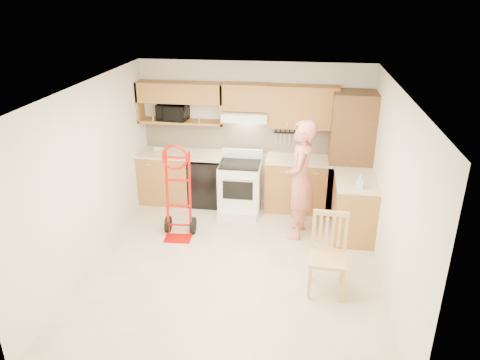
% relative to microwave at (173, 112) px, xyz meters
% --- Properties ---
extents(floor, '(4.00, 4.50, 0.02)m').
position_rel_microwave_xyz_m(floor, '(1.40, -2.08, -1.64)').
color(floor, beige).
rests_on(floor, ground).
extents(ceiling, '(4.00, 4.50, 0.02)m').
position_rel_microwave_xyz_m(ceiling, '(1.40, -2.08, 0.88)').
color(ceiling, white).
rests_on(ceiling, ground).
extents(wall_back, '(4.00, 0.02, 2.50)m').
position_rel_microwave_xyz_m(wall_back, '(1.40, 0.17, -0.38)').
color(wall_back, silver).
rests_on(wall_back, ground).
extents(wall_front, '(4.00, 0.02, 2.50)m').
position_rel_microwave_xyz_m(wall_front, '(1.40, -4.34, -0.38)').
color(wall_front, silver).
rests_on(wall_front, ground).
extents(wall_left, '(0.02, 4.50, 2.50)m').
position_rel_microwave_xyz_m(wall_left, '(-0.61, -2.08, -0.38)').
color(wall_left, silver).
rests_on(wall_left, ground).
extents(wall_right, '(0.02, 4.50, 2.50)m').
position_rel_microwave_xyz_m(wall_right, '(3.41, -2.08, -0.38)').
color(wall_right, silver).
rests_on(wall_right, ground).
extents(backsplash, '(3.92, 0.03, 0.55)m').
position_rel_microwave_xyz_m(backsplash, '(1.40, 0.15, -0.43)').
color(backsplash, beige).
rests_on(backsplash, wall_back).
extents(lower_cab_left, '(0.90, 0.60, 0.90)m').
position_rel_microwave_xyz_m(lower_cab_left, '(-0.15, -0.14, -1.18)').
color(lower_cab_left, '#B1773F').
rests_on(lower_cab_left, ground).
extents(dishwasher, '(0.60, 0.60, 0.85)m').
position_rel_microwave_xyz_m(dishwasher, '(0.60, -0.14, -1.21)').
color(dishwasher, black).
rests_on(dishwasher, ground).
extents(lower_cab_right, '(1.14, 0.60, 0.90)m').
position_rel_microwave_xyz_m(lower_cab_right, '(2.23, -0.14, -1.18)').
color(lower_cab_right, '#B1773F').
rests_on(lower_cab_right, ground).
extents(countertop_left, '(1.50, 0.63, 0.04)m').
position_rel_microwave_xyz_m(countertop_left, '(0.15, -0.13, -0.71)').
color(countertop_left, beige).
rests_on(countertop_left, lower_cab_left).
extents(countertop_right, '(1.14, 0.63, 0.04)m').
position_rel_microwave_xyz_m(countertop_right, '(2.23, -0.13, -0.71)').
color(countertop_right, beige).
rests_on(countertop_right, lower_cab_right).
extents(cab_return_right, '(0.60, 1.00, 0.90)m').
position_rel_microwave_xyz_m(cab_return_right, '(3.10, -0.94, -1.18)').
color(cab_return_right, '#B1773F').
rests_on(cab_return_right, ground).
extents(countertop_return, '(0.63, 1.00, 0.04)m').
position_rel_microwave_xyz_m(countertop_return, '(3.10, -0.94, -0.71)').
color(countertop_return, beige).
rests_on(countertop_return, cab_return_right).
extents(pantry_tall, '(0.70, 0.60, 2.10)m').
position_rel_microwave_xyz_m(pantry_tall, '(3.05, -0.14, -0.58)').
color(pantry_tall, brown).
rests_on(pantry_tall, ground).
extents(upper_cab_left, '(1.50, 0.33, 0.34)m').
position_rel_microwave_xyz_m(upper_cab_left, '(0.15, 0.00, 0.35)').
color(upper_cab_left, '#B1773F').
rests_on(upper_cab_left, wall_back).
extents(upper_shelf_mw, '(1.50, 0.33, 0.04)m').
position_rel_microwave_xyz_m(upper_shelf_mw, '(0.15, 0.00, -0.16)').
color(upper_shelf_mw, '#B1773F').
rests_on(upper_shelf_mw, wall_back).
extents(upper_cab_center, '(0.76, 0.33, 0.44)m').
position_rel_microwave_xyz_m(upper_cab_center, '(1.28, 0.00, 0.31)').
color(upper_cab_center, '#B1773F').
rests_on(upper_cab_center, wall_back).
extents(upper_cab_right, '(1.14, 0.33, 0.70)m').
position_rel_microwave_xyz_m(upper_cab_right, '(2.23, 0.00, 0.17)').
color(upper_cab_right, '#B1773F').
rests_on(upper_cab_right, wall_back).
extents(range_hood, '(0.76, 0.46, 0.14)m').
position_rel_microwave_xyz_m(range_hood, '(1.28, -0.06, -0.00)').
color(range_hood, white).
rests_on(range_hood, wall_back).
extents(knife_strip, '(0.40, 0.05, 0.29)m').
position_rel_microwave_xyz_m(knife_strip, '(1.95, 0.12, -0.39)').
color(knife_strip, black).
rests_on(knife_strip, backsplash).
extents(microwave, '(0.55, 0.40, 0.28)m').
position_rel_microwave_xyz_m(microwave, '(0.00, 0.00, 0.00)').
color(microwave, black).
rests_on(microwave, upper_shelf_mw).
extents(range, '(0.70, 0.93, 1.04)m').
position_rel_microwave_xyz_m(range, '(1.23, -0.42, -1.11)').
color(range, white).
rests_on(range, ground).
extents(person, '(0.52, 0.72, 1.86)m').
position_rel_microwave_xyz_m(person, '(2.24, -1.08, -0.70)').
color(person, '#CD6F5F').
rests_on(person, ground).
extents(hand_truck, '(0.56, 0.52, 1.36)m').
position_rel_microwave_xyz_m(hand_truck, '(0.41, -1.39, -0.95)').
color(hand_truck, '#BF0A04').
rests_on(hand_truck, ground).
extents(dining_chair, '(0.50, 0.54, 1.05)m').
position_rel_microwave_xyz_m(dining_chair, '(2.64, -2.50, -1.11)').
color(dining_chair, '#E5B45F').
rests_on(dining_chair, ground).
extents(soap_bottle, '(0.11, 0.11, 0.21)m').
position_rel_microwave_xyz_m(soap_bottle, '(3.10, -1.28, -0.58)').
color(soap_bottle, white).
rests_on(soap_bottle, countertop_return).
extents(bowl, '(0.23, 0.23, 0.05)m').
position_rel_microwave_xyz_m(bowl, '(-0.27, -0.14, -0.67)').
color(bowl, white).
rests_on(bowl, countertop_left).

